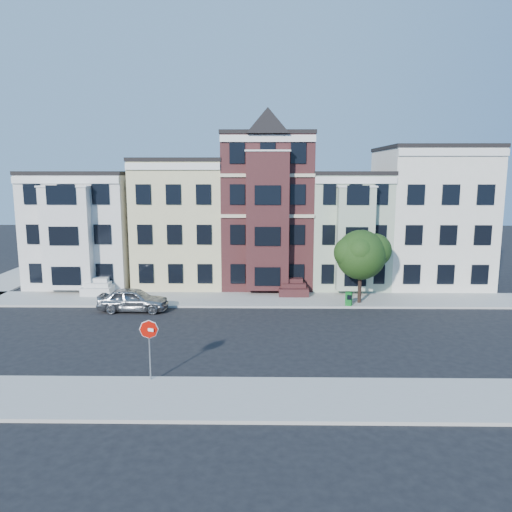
{
  "coord_description": "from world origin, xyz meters",
  "views": [
    {
      "loc": [
        -0.3,
        -27.17,
        9.26
      ],
      "look_at": [
        -0.75,
        2.71,
        4.2
      ],
      "focal_mm": 35.0,
      "sensor_mm": 36.0,
      "label": 1
    }
  ],
  "objects_px": {
    "fire_hydrant": "(110,298)",
    "newspaper_box": "(349,299)",
    "parked_car": "(133,300)",
    "street_tree": "(361,258)",
    "stop_sign": "(150,346)"
  },
  "relations": [
    {
      "from": "parked_car",
      "to": "fire_hydrant",
      "type": "bearing_deg",
      "value": 54.22
    },
    {
      "from": "newspaper_box",
      "to": "fire_hydrant",
      "type": "xyz_separation_m",
      "value": [
        -16.74,
        0.48,
        -0.17
      ]
    },
    {
      "from": "fire_hydrant",
      "to": "stop_sign",
      "type": "bearing_deg",
      "value": -65.94
    },
    {
      "from": "street_tree",
      "to": "fire_hydrant",
      "type": "distance_m",
      "value": 17.85
    },
    {
      "from": "parked_car",
      "to": "fire_hydrant",
      "type": "height_order",
      "value": "parked_car"
    },
    {
      "from": "fire_hydrant",
      "to": "newspaper_box",
      "type": "bearing_deg",
      "value": -1.65
    },
    {
      "from": "street_tree",
      "to": "stop_sign",
      "type": "bearing_deg",
      "value": -131.38
    },
    {
      "from": "fire_hydrant",
      "to": "stop_sign",
      "type": "distance_m",
      "value": 14.38
    },
    {
      "from": "parked_car",
      "to": "newspaper_box",
      "type": "relative_size",
      "value": 4.89
    },
    {
      "from": "street_tree",
      "to": "newspaper_box",
      "type": "distance_m",
      "value": 2.94
    },
    {
      "from": "newspaper_box",
      "to": "stop_sign",
      "type": "distance_m",
      "value": 16.69
    },
    {
      "from": "stop_sign",
      "to": "street_tree",
      "type": "bearing_deg",
      "value": 69.36
    },
    {
      "from": "street_tree",
      "to": "newspaper_box",
      "type": "relative_size",
      "value": 6.69
    },
    {
      "from": "newspaper_box",
      "to": "stop_sign",
      "type": "bearing_deg",
      "value": -110.41
    },
    {
      "from": "stop_sign",
      "to": "newspaper_box",
      "type": "bearing_deg",
      "value": 69.88
    }
  ]
}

